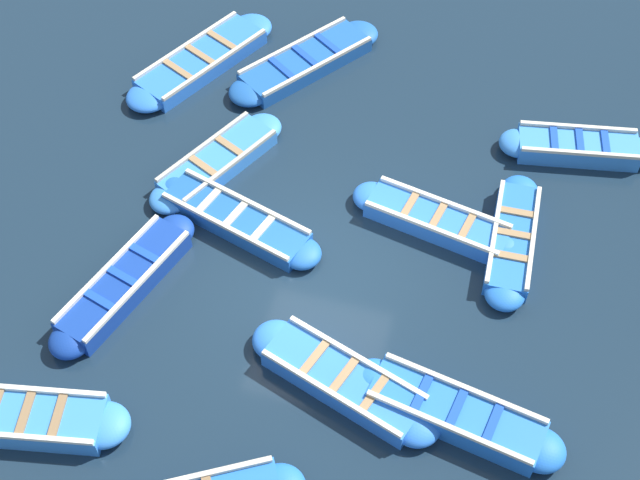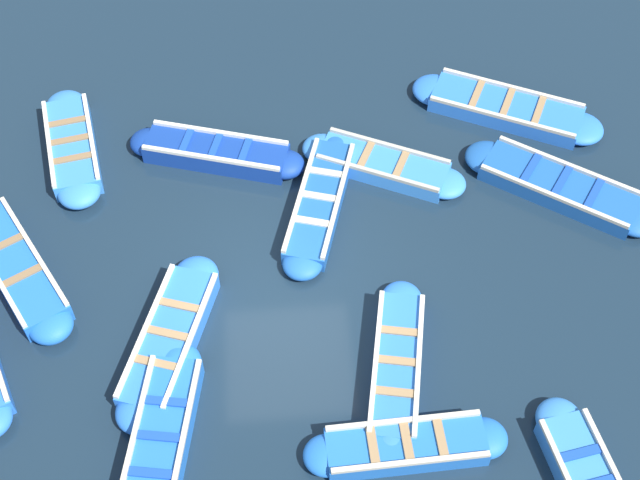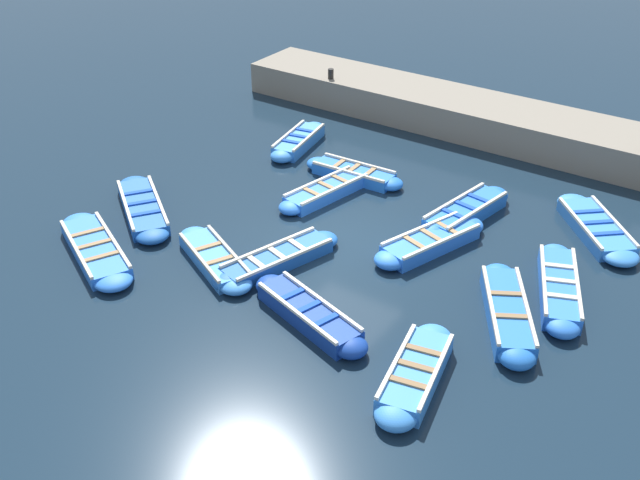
{
  "view_description": "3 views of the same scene",
  "coord_description": "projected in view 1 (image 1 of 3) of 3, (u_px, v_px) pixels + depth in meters",
  "views": [
    {
      "loc": [
        2.57,
        -8.87,
        12.88
      ],
      "look_at": [
        -0.13,
        0.51,
        0.44
      ],
      "focal_mm": 50.0,
      "sensor_mm": 36.0,
      "label": 1
    },
    {
      "loc": [
        8.87,
        -0.08,
        12.92
      ],
      "look_at": [
        -0.65,
        0.67,
        0.52
      ],
      "focal_mm": 50.0,
      "sensor_mm": 36.0,
      "label": 2
    },
    {
      "loc": [
        -13.76,
        -8.69,
        10.11
      ],
      "look_at": [
        -0.68,
        0.26,
        0.31
      ],
      "focal_mm": 42.0,
      "sensor_mm": 36.0,
      "label": 3
    }
  ],
  "objects": [
    {
      "name": "ground_plane",
      "position": [
        319.0,
        279.0,
        15.83
      ],
      "size": [
        120.0,
        120.0,
        0.0
      ],
      "primitive_type": "plane",
      "color": "#162838"
    },
    {
      "name": "boat_bow_out",
      "position": [
        218.0,
        162.0,
        17.37
      ],
      "size": [
        2.13,
        3.32,
        0.37
      ],
      "color": "#3884E0",
      "rests_on": "ground"
    },
    {
      "name": "boat_far_corner",
      "position": [
        236.0,
        220.0,
        16.45
      ],
      "size": [
        3.68,
        1.73,
        0.39
      ],
      "color": "#1E59AD",
      "rests_on": "ground"
    },
    {
      "name": "boat_near_quay",
      "position": [
        455.0,
        414.0,
        13.97
      ],
      "size": [
        3.64,
        1.37,
        0.46
      ],
      "color": "blue",
      "rests_on": "ground"
    },
    {
      "name": "boat_broadside",
      "position": [
        512.0,
        240.0,
        16.16
      ],
      "size": [
        0.86,
        3.21,
        0.39
      ],
      "color": "blue",
      "rests_on": "ground"
    },
    {
      "name": "boat_outer_right",
      "position": [
        344.0,
        381.0,
        14.35
      ],
      "size": [
        3.58,
        1.87,
        0.44
      ],
      "color": "blue",
      "rests_on": "ground"
    },
    {
      "name": "boat_end_of_row",
      "position": [
        578.0,
        147.0,
        17.57
      ],
      "size": [
        3.17,
        1.27,
        0.43
      ],
      "color": "#3884E0",
      "rests_on": "ground"
    },
    {
      "name": "boat_alongside",
      "position": [
        125.0,
        283.0,
        15.53
      ],
      "size": [
        1.69,
        3.57,
        0.45
      ],
      "color": "navy",
      "rests_on": "ground"
    },
    {
      "name": "boat_outer_left",
      "position": [
        437.0,
        222.0,
        16.42
      ],
      "size": [
        3.46,
        1.36,
        0.41
      ],
      "color": "blue",
      "rests_on": "ground"
    },
    {
      "name": "boat_inner_gap",
      "position": [
        202.0,
        61.0,
        19.2
      ],
      "size": [
        2.56,
        3.97,
        0.38
      ],
      "color": "blue",
      "rests_on": "ground"
    },
    {
      "name": "boat_drifting",
      "position": [
        306.0,
        62.0,
        19.18
      ],
      "size": [
        2.94,
        3.67,
        0.38
      ],
      "color": "#1E59AD",
      "rests_on": "ground"
    },
    {
      "name": "boat_tucked",
      "position": [
        29.0,
        419.0,
        13.92
      ],
      "size": [
        3.34,
        1.43,
        0.45
      ],
      "color": "#3884E0",
      "rests_on": "ground"
    }
  ]
}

